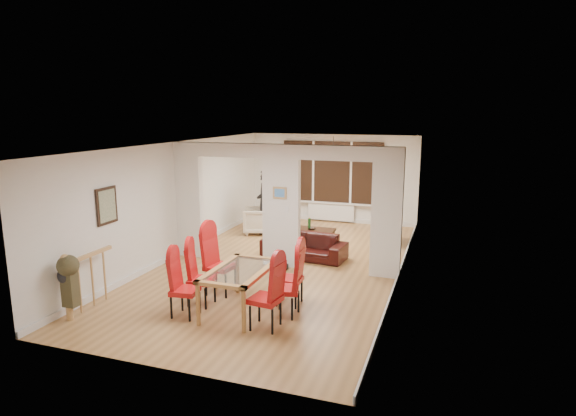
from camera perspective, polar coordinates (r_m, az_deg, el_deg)
The scene contains 24 objects.
floor at distance 10.45m, azimuth -0.78°, elevation -6.79°, with size 5.00×9.00×0.01m, color #AA7944.
room_walls at distance 10.12m, azimuth -0.80°, elevation 0.22°, with size 5.00×9.00×2.60m, color silver, non-canonical shape.
divider_wall at distance 10.12m, azimuth -0.80°, elevation 0.22°, with size 5.00×0.18×2.60m, color white.
bay_window_blinds at distance 14.30m, azimuth 5.24°, elevation 4.27°, with size 3.00×0.08×1.80m, color black.
radiator at distance 14.46m, azimuth 5.12°, elevation -0.47°, with size 1.40×0.08×0.50m, color white.
pendant_light at distance 13.06m, azimuth 5.38°, elevation 6.46°, with size 0.36×0.36×0.36m, color orange.
stair_newel at distance 8.75m, azimuth -22.42°, elevation -7.56°, with size 0.40×1.20×1.10m, color tan, non-canonical shape.
wall_poster at distance 9.22m, azimuth -20.69°, elevation 0.26°, with size 0.04×0.52×0.67m, color gray.
pillar_photo at distance 9.98m, azimuth -0.99°, elevation 1.80°, with size 0.30×0.03×0.25m, color #4C8CD8.
dining_table at distance 8.11m, azimuth -5.68°, elevation -9.61°, with size 0.87×1.55×0.72m, color #A4723C, non-canonical shape.
dining_chair_la at distance 7.99m, azimuth -12.13°, elevation -9.02°, with size 0.41×0.41×1.02m, color #AD1212, non-canonical shape.
dining_chair_lb at distance 8.39m, azimuth -10.29°, elevation -7.90°, with size 0.41×0.41×1.04m, color #AD1212, non-canonical shape.
dining_chair_lc at distance 8.82m, azimuth -8.03°, elevation -6.37°, with size 0.47×0.47×1.18m, color #AD1212, non-canonical shape.
dining_chair_ra at distance 7.41m, azimuth -2.70°, elevation -10.13°, with size 0.44×0.44×1.09m, color #AD1212, non-canonical shape.
dining_chair_rb at distance 7.85m, azimuth -0.29°, elevation -9.08°, with size 0.41×0.41×1.03m, color #AD1212, non-canonical shape.
dining_chair_rc at distance 8.28m, azimuth 0.16°, elevation -7.92°, with size 0.42×0.42×1.05m, color #AD1212, non-canonical shape.
sofa at distance 10.92m, azimuth 1.90°, elevation -4.48°, with size 1.89×0.74×0.55m, color black.
armchair at distance 13.07m, azimuth -3.58°, elevation -1.48°, with size 0.78×0.76×0.71m, color beige.
person at distance 12.98m, azimuth -2.79°, elevation 0.77°, with size 0.42×0.64×1.74m, color black.
television at distance 12.36m, azimuth 12.11°, elevation -2.74°, with size 0.14×1.03×0.59m, color black.
coffee_table at distance 12.59m, azimuth 3.00°, elevation -3.03°, with size 1.10×0.55×0.25m, color black, non-canonical shape.
bottle at distance 12.49m, azimuth 2.54°, elevation -1.84°, with size 0.07×0.07×0.30m, color #143F19.
bowl at distance 12.49m, azimuth 2.84°, elevation -2.44°, with size 0.20×0.20×0.05m, color black.
shoes at distance 10.13m, azimuth -0.89°, elevation -7.08°, with size 0.26×0.28×0.11m, color black, non-canonical shape.
Camera 1 is at (3.36, -9.34, 3.27)m, focal length 30.00 mm.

